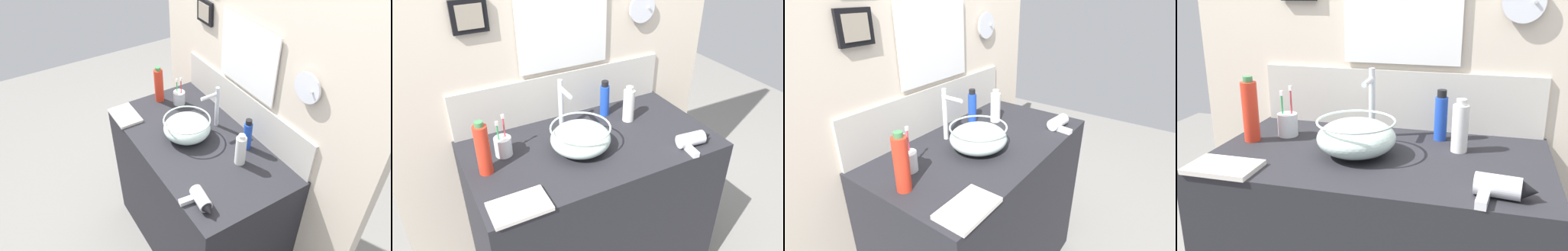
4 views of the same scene
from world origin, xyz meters
TOP-DOWN VIEW (x-y plane):
  - vanity_counter at (0.00, 0.00)m, footprint 1.13×0.62m
  - back_panel at (-0.00, 0.34)m, footprint 1.72×0.10m
  - glass_bowl_sink at (-0.07, -0.03)m, footprint 0.26×0.26m
  - faucet at (-0.07, 0.16)m, footprint 0.02×0.12m
  - hair_drier at (0.40, -0.23)m, footprint 0.17×0.13m
  - toothbrush_cup at (-0.38, 0.10)m, footprint 0.07×0.07m
  - soap_dispenser at (-0.48, 0.01)m, footprint 0.06×0.06m
  - spray_bottle at (0.26, 0.10)m, footprint 0.06×0.06m
  - shampoo_bottle at (0.18, 0.20)m, footprint 0.05×0.05m
  - hand_towel at (-0.43, -0.25)m, footprint 0.22×0.14m

SIDE VIEW (x-z plane):
  - vanity_counter at x=0.00m, z-range 0.00..0.91m
  - hand_towel at x=-0.43m, z-range 0.91..0.92m
  - hair_drier at x=0.40m, z-range 0.91..0.97m
  - toothbrush_cup at x=-0.38m, z-range 0.86..1.05m
  - glass_bowl_sink at x=-0.07m, z-range 0.91..1.03m
  - spray_bottle at x=0.26m, z-range 0.90..1.09m
  - shampoo_bottle at x=0.18m, z-range 0.90..1.09m
  - soap_dispenser at x=-0.48m, z-range 0.90..1.14m
  - faucet at x=-0.07m, z-range 0.93..1.19m
  - back_panel at x=0.00m, z-range 0.00..2.46m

